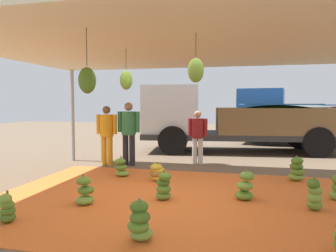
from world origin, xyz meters
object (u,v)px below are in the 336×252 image
banana_bunch_1 (140,222)px  banana_bunch_2 (297,170)px  banana_bunch_10 (245,187)px  worker_1 (129,129)px  banana_bunch_0 (314,195)px  banana_bunch_8 (7,209)px  cargo_truck_main (231,119)px  cargo_truck_far (312,117)px  banana_bunch_7 (164,187)px  banana_bunch_5 (121,168)px  banana_bunch_6 (85,192)px  worker_2 (107,131)px  worker_0 (198,133)px  banana_bunch_9 (157,173)px

banana_bunch_1 → banana_bunch_2: (2.44, 3.88, 0.01)m
banana_bunch_10 → worker_1: size_ratio=0.31×
banana_bunch_0 → banana_bunch_8: (-4.48, -1.63, -0.04)m
banana_bunch_0 → cargo_truck_main: size_ratio=0.08×
banana_bunch_0 → worker_1: (-4.31, 3.05, 0.79)m
banana_bunch_2 → banana_bunch_1: bearing=-122.2°
cargo_truck_main → cargo_truck_far: same height
banana_bunch_1 → banana_bunch_7: banana_bunch_1 is taller
banana_bunch_8 → banana_bunch_7: bearing=40.1°
banana_bunch_2 → cargo_truck_far: (1.65, 7.02, 0.93)m
worker_1 → banana_bunch_5: bearing=-77.2°
banana_bunch_6 → cargo_truck_main: bearing=72.3°
banana_bunch_0 → banana_bunch_8: 4.76m
worker_2 → banana_bunch_2: bearing=-9.5°
banana_bunch_1 → worker_2: size_ratio=0.32×
banana_bunch_5 → worker_2: worker_2 is taller
banana_bunch_10 → worker_2: size_ratio=0.33×
banana_bunch_7 → worker_2: bearing=129.3°
banana_bunch_6 → banana_bunch_0: bearing=8.3°
banana_bunch_0 → banana_bunch_1: 2.99m
cargo_truck_far → banana_bunch_2: bearing=-103.2°
banana_bunch_5 → worker_0: worker_0 is taller
banana_bunch_8 → worker_0: (2.04, 5.34, 0.69)m
banana_bunch_2 → worker_2: worker_2 is taller
banana_bunch_0 → cargo_truck_main: (-1.58, 6.42, 0.94)m
banana_bunch_8 → cargo_truck_main: cargo_truck_main is taller
banana_bunch_1 → cargo_truck_far: size_ratio=0.08×
banana_bunch_2 → banana_bunch_5: 4.06m
banana_bunch_2 → cargo_truck_far: size_ratio=0.08×
banana_bunch_5 → banana_bunch_9: 1.00m
banana_bunch_2 → banana_bunch_6: bearing=-145.3°
banana_bunch_2 → banana_bunch_9: (-3.06, -0.73, -0.06)m
banana_bunch_6 → worker_1: 3.73m
banana_bunch_5 → worker_2: size_ratio=0.29×
banana_bunch_0 → banana_bunch_10: size_ratio=1.00×
banana_bunch_9 → banana_bunch_1: bearing=-78.9°
banana_bunch_2 → worker_0: 3.02m
banana_bunch_6 → banana_bunch_10: size_ratio=0.94×
banana_bunch_2 → worker_1: size_ratio=0.32×
banana_bunch_1 → worker_0: bearing=90.3°
banana_bunch_5 → worker_2: (-0.94, 1.31, 0.78)m
banana_bunch_5 → cargo_truck_far: cargo_truck_far is taller
banana_bunch_2 → worker_1: (-4.35, 0.94, 0.79)m
banana_bunch_10 → cargo_truck_far: bearing=72.4°
banana_bunch_5 → banana_bunch_9: bearing=-15.0°
banana_bunch_5 → banana_bunch_8: banana_bunch_5 is taller
banana_bunch_5 → worker_0: (1.55, 2.08, 0.69)m
banana_bunch_8 → banana_bunch_1: bearing=-4.0°
banana_bunch_7 → banana_bunch_8: banana_bunch_7 is taller
banana_bunch_2 → banana_bunch_5: banana_bunch_2 is taller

